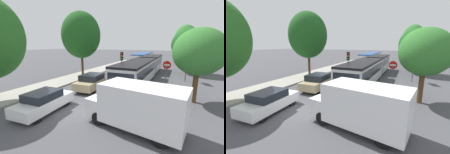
% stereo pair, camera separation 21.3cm
% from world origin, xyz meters
% --- Properties ---
extents(ground_plane, '(200.00, 200.00, 0.00)m').
position_xyz_m(ground_plane, '(0.00, 0.00, 0.00)').
color(ground_plane, '#47474C').
extents(kerb_strip_left, '(3.20, 34.91, 0.14)m').
position_xyz_m(kerb_strip_left, '(-6.27, 12.46, 0.07)').
color(kerb_strip_left, '#9E998E').
rests_on(kerb_strip_left, ground).
extents(articulated_bus, '(2.78, 16.82, 2.49)m').
position_xyz_m(articulated_bus, '(1.75, 11.43, 1.44)').
color(articulated_bus, silver).
rests_on(articulated_bus, ground).
extents(city_bus_rear, '(2.66, 11.00, 2.36)m').
position_xyz_m(city_bus_rear, '(-1.65, 24.91, 1.36)').
color(city_bus_rear, silver).
rests_on(city_bus_rear, ground).
extents(queued_car_white, '(1.92, 4.01, 1.36)m').
position_xyz_m(queued_car_white, '(-1.62, -1.06, 0.69)').
color(queued_car_white, white).
rests_on(queued_car_white, ground).
extents(queued_car_tan, '(2.07, 4.33, 1.47)m').
position_xyz_m(queued_car_tan, '(-1.55, 4.49, 0.74)').
color(queued_car_tan, tan).
rests_on(queued_car_tan, ground).
extents(queued_car_silver, '(1.92, 4.01, 1.36)m').
position_xyz_m(queued_car_silver, '(-1.64, 9.99, 0.69)').
color(queued_car_silver, '#B7BABF').
rests_on(queued_car_silver, ground).
extents(white_van, '(5.23, 2.66, 2.31)m').
position_xyz_m(white_van, '(4.25, -0.43, 1.24)').
color(white_van, white).
rests_on(white_van, ground).
extents(traffic_light, '(0.37, 0.39, 3.40)m').
position_xyz_m(traffic_light, '(-0.01, 8.19, 2.50)').
color(traffic_light, '#56595E').
rests_on(traffic_light, ground).
extents(no_entry_sign, '(0.70, 0.08, 2.82)m').
position_xyz_m(no_entry_sign, '(4.91, 6.44, 1.88)').
color(no_entry_sign, '#56595E').
rests_on(no_entry_sign, ground).
extents(direction_sign_post, '(0.41, 1.37, 3.60)m').
position_xyz_m(direction_sign_post, '(6.57, 11.64, 2.57)').
color(direction_sign_post, '#56595E').
rests_on(direction_sign_post, ground).
extents(tree_left_mid, '(4.90, 4.90, 8.26)m').
position_xyz_m(tree_left_mid, '(-5.91, 8.91, 5.21)').
color(tree_left_mid, '#51381E').
rests_on(tree_left_mid, ground).
extents(tree_right_near, '(3.53, 3.53, 5.38)m').
position_xyz_m(tree_right_near, '(7.10, 4.79, 3.70)').
color(tree_right_near, '#51381E').
rests_on(tree_right_near, ground).
extents(tree_right_mid, '(4.85, 4.85, 6.50)m').
position_xyz_m(tree_right_mid, '(6.77, 17.01, 4.08)').
color(tree_right_mid, '#51381E').
rests_on(tree_right_mid, ground).
extents(tree_right_far, '(4.32, 4.32, 8.19)m').
position_xyz_m(tree_right_far, '(6.24, 28.32, 5.37)').
color(tree_right_far, '#51381E').
rests_on(tree_right_far, ground).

